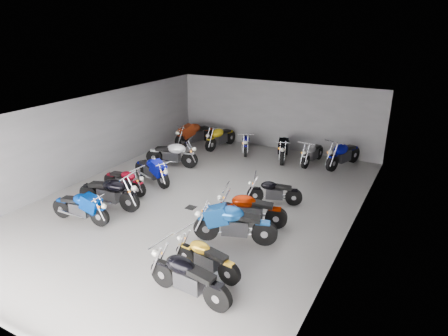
{
  "coord_description": "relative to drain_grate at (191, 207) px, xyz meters",
  "views": [
    {
      "loc": [
        6.74,
        -10.52,
        6.0
      ],
      "look_at": [
        0.44,
        1.01,
        1.0
      ],
      "focal_mm": 32.0,
      "sensor_mm": 36.0,
      "label": 1
    }
  ],
  "objects": [
    {
      "name": "motorcycle_left_f",
      "position": [
        -2.84,
        2.95,
        0.54
      ],
      "size": [
        2.25,
        0.73,
        1.01
      ],
      "rotation": [
        0.0,
        0.0,
        -1.32
      ],
      "color": "black",
      "rests_on": "ground"
    },
    {
      "name": "ceiling",
      "position": [
        0.0,
        0.5,
        3.21
      ],
      "size": [
        10.0,
        14.0,
        0.04
      ],
      "primitive_type": "cube",
      "color": "black",
      "rests_on": "wall_back"
    },
    {
      "name": "motorcycle_left_b",
      "position": [
        -2.44,
        -2.44,
        0.5
      ],
      "size": [
        2.1,
        0.47,
        0.92
      ],
      "rotation": [
        0.0,
        0.0,
        -1.46
      ],
      "color": "black",
      "rests_on": "ground"
    },
    {
      "name": "motorcycle_right_e",
      "position": [
        2.31,
        1.61,
        0.45
      ],
      "size": [
        1.81,
        0.77,
        0.83
      ],
      "rotation": [
        0.0,
        0.0,
        1.92
      ],
      "color": "black",
      "rests_on": "ground"
    },
    {
      "name": "motorcycle_right_a",
      "position": [
        2.45,
        -3.85,
        0.53
      ],
      "size": [
        2.22,
        0.48,
        0.98
      ],
      "rotation": [
        0.0,
        0.0,
        1.49
      ],
      "color": "black",
      "rests_on": "ground"
    },
    {
      "name": "motorcycle_left_d",
      "position": [
        -2.74,
        -0.12,
        0.47
      ],
      "size": [
        1.98,
        0.42,
        0.87
      ],
      "rotation": [
        0.0,
        0.0,
        -1.63
      ],
      "color": "black",
      "rests_on": "ground"
    },
    {
      "name": "motorcycle_back_e",
      "position": [
        2.28,
        6.09,
        0.48
      ],
      "size": [
        0.46,
        2.04,
        0.9
      ],
      "rotation": [
        0.0,
        0.0,
        3.02
      ],
      "color": "black",
      "rests_on": "ground"
    },
    {
      "name": "motorcycle_right_b",
      "position": [
        2.34,
        -2.9,
        0.46
      ],
      "size": [
        1.95,
        0.45,
        0.86
      ],
      "rotation": [
        0.0,
        0.0,
        1.45
      ],
      "color": "black",
      "rests_on": "ground"
    },
    {
      "name": "wall_right",
      "position": [
        5.0,
        0.5,
        1.59
      ],
      "size": [
        0.1,
        14.0,
        3.2
      ],
      "primitive_type": "cube",
      "color": "gray",
      "rests_on": "ground"
    },
    {
      "name": "motorcycle_back_d",
      "position": [
        1.0,
        6.06,
        0.54
      ],
      "size": [
        0.77,
        2.21,
        0.99
      ],
      "rotation": [
        0.0,
        0.0,
        3.42
      ],
      "color": "black",
      "rests_on": "ground"
    },
    {
      "name": "motorcycle_left_c",
      "position": [
        -2.35,
        -1.29,
        0.55
      ],
      "size": [
        2.33,
        0.54,
        1.02
      ],
      "rotation": [
        0.0,
        0.0,
        -1.45
      ],
      "color": "black",
      "rests_on": "ground"
    },
    {
      "name": "motorcycle_back_f",
      "position": [
        3.52,
        6.36,
        0.55
      ],
      "size": [
        0.92,
        2.25,
        1.02
      ],
      "rotation": [
        0.0,
        0.0,
        2.8
      ],
      "color": "black",
      "rests_on": "ground"
    },
    {
      "name": "motorcycle_left_e",
      "position": [
        -2.46,
        1.09,
        0.51
      ],
      "size": [
        2.08,
        0.8,
        0.94
      ],
      "rotation": [
        0.0,
        0.0,
        -1.89
      ],
      "color": "black",
      "rests_on": "ground"
    },
    {
      "name": "motorcycle_back_c",
      "position": [
        -0.92,
        6.16,
        0.46
      ],
      "size": [
        0.91,
        1.83,
        0.86
      ],
      "rotation": [
        0.0,
        0.0,
        3.56
      ],
      "color": "black",
      "rests_on": "ground"
    },
    {
      "name": "motorcycle_back_b",
      "position": [
        -2.32,
        6.18,
        0.53
      ],
      "size": [
        0.54,
        2.22,
        0.98
      ],
      "rotation": [
        0.0,
        0.0,
        3.0
      ],
      "color": "black",
      "rests_on": "ground"
    },
    {
      "name": "motorcycle_right_c",
      "position": [
        2.26,
        -1.23,
        0.57
      ],
      "size": [
        2.3,
        0.93,
        1.05
      ],
      "rotation": [
        0.0,
        0.0,
        1.9
      ],
      "color": "black",
      "rests_on": "ground"
    },
    {
      "name": "drain_grate",
      "position": [
        0.0,
        0.0,
        0.0
      ],
      "size": [
        0.32,
        0.32,
        0.01
      ],
      "primitive_type": "cube",
      "color": "black",
      "rests_on": "ground"
    },
    {
      "name": "ground",
      "position": [
        0.0,
        0.5,
        -0.01
      ],
      "size": [
        14.0,
        14.0,
        0.0
      ],
      "primitive_type": "plane",
      "color": "gray",
      "rests_on": "ground"
    },
    {
      "name": "wall_left",
      "position": [
        -5.0,
        0.5,
        1.59
      ],
      "size": [
        0.1,
        14.0,
        3.2
      ],
      "primitive_type": "cube",
      "color": "gray",
      "rests_on": "ground"
    },
    {
      "name": "motorcycle_back_a",
      "position": [
        -3.58,
        5.93,
        0.57
      ],
      "size": [
        1.08,
        2.27,
        1.05
      ],
      "rotation": [
        0.0,
        0.0,
        2.74
      ],
      "color": "black",
      "rests_on": "ground"
    },
    {
      "name": "motorcycle_right_d",
      "position": [
        2.24,
        -0.12,
        0.52
      ],
      "size": [
        2.16,
        0.73,
        0.97
      ],
      "rotation": [
        0.0,
        0.0,
        1.84
      ],
      "color": "black",
      "rests_on": "ground"
    },
    {
      "name": "wall_back",
      "position": [
        0.0,
        7.5,
        1.59
      ],
      "size": [
        10.0,
        0.1,
        3.2
      ],
      "primitive_type": "cube",
      "color": "gray",
      "rests_on": "ground"
    }
  ]
}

